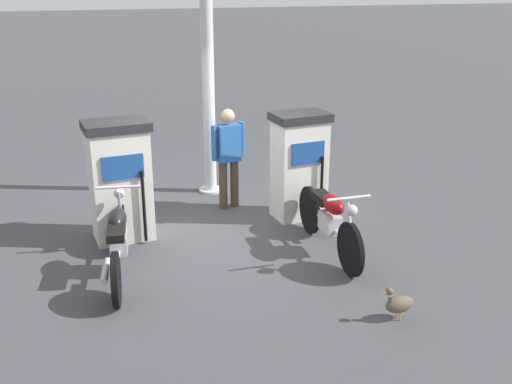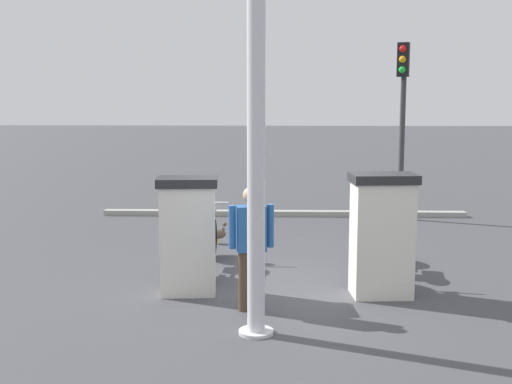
{
  "view_description": "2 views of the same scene",
  "coord_description": "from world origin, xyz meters",
  "px_view_note": "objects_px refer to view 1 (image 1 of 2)",
  "views": [
    {
      "loc": [
        7.8,
        -1.97,
        3.48
      ],
      "look_at": [
        1.39,
        0.1,
        1.08
      ],
      "focal_mm": 42.93,
      "sensor_mm": 36.0,
      "label": 1
    },
    {
      "loc": [
        -8.78,
        0.03,
        2.62
      ],
      "look_at": [
        0.9,
        0.43,
        1.24
      ],
      "focal_mm": 45.26,
      "sensor_mm": 36.0,
      "label": 2
    }
  ],
  "objects_px": {
    "motorcycle_far_pump": "(330,219)",
    "attendant_person": "(228,153)",
    "fuel_pump_near": "(120,180)",
    "fuel_pump_far": "(299,165)",
    "motorcycle_near_pump": "(118,240)",
    "wandering_duck": "(399,303)",
    "canopy_support_pole": "(207,59)"
  },
  "relations": [
    {
      "from": "motorcycle_near_pump",
      "to": "wandering_duck",
      "type": "relative_size",
      "value": 5.09
    },
    {
      "from": "motorcycle_near_pump",
      "to": "canopy_support_pole",
      "type": "distance_m",
      "value": 3.64
    },
    {
      "from": "wandering_duck",
      "to": "canopy_support_pole",
      "type": "relative_size",
      "value": 0.09
    },
    {
      "from": "wandering_duck",
      "to": "motorcycle_near_pump",
      "type": "bearing_deg",
      "value": -126.29
    },
    {
      "from": "fuel_pump_far",
      "to": "motorcycle_near_pump",
      "type": "relative_size",
      "value": 0.77
    },
    {
      "from": "attendant_person",
      "to": "canopy_support_pole",
      "type": "relative_size",
      "value": 0.34
    },
    {
      "from": "fuel_pump_far",
      "to": "motorcycle_far_pump",
      "type": "height_order",
      "value": "fuel_pump_far"
    },
    {
      "from": "fuel_pump_near",
      "to": "motorcycle_far_pump",
      "type": "relative_size",
      "value": 0.81
    },
    {
      "from": "motorcycle_near_pump",
      "to": "attendant_person",
      "type": "relative_size",
      "value": 1.31
    },
    {
      "from": "canopy_support_pole",
      "to": "motorcycle_far_pump",
      "type": "bearing_deg",
      "value": 17.31
    },
    {
      "from": "motorcycle_far_pump",
      "to": "attendant_person",
      "type": "relative_size",
      "value": 1.3
    },
    {
      "from": "fuel_pump_far",
      "to": "wandering_duck",
      "type": "distance_m",
      "value": 3.15
    },
    {
      "from": "motorcycle_near_pump",
      "to": "wandering_duck",
      "type": "xyz_separation_m",
      "value": [
        1.98,
        2.7,
        -0.26
      ]
    },
    {
      "from": "fuel_pump_far",
      "to": "wandering_duck",
      "type": "relative_size",
      "value": 3.94
    },
    {
      "from": "attendant_person",
      "to": "fuel_pump_near",
      "type": "bearing_deg",
      "value": -67.77
    },
    {
      "from": "motorcycle_near_pump",
      "to": "motorcycle_far_pump",
      "type": "bearing_deg",
      "value": 85.15
    },
    {
      "from": "motorcycle_far_pump",
      "to": "fuel_pump_near",
      "type": "bearing_deg",
      "value": -118.0
    },
    {
      "from": "fuel_pump_far",
      "to": "attendant_person",
      "type": "height_order",
      "value": "fuel_pump_far"
    },
    {
      "from": "fuel_pump_near",
      "to": "canopy_support_pole",
      "type": "distance_m",
      "value": 2.61
    },
    {
      "from": "motorcycle_near_pump",
      "to": "canopy_support_pole",
      "type": "relative_size",
      "value": 0.45
    },
    {
      "from": "fuel_pump_near",
      "to": "motorcycle_near_pump",
      "type": "relative_size",
      "value": 0.8
    },
    {
      "from": "fuel_pump_near",
      "to": "fuel_pump_far",
      "type": "xyz_separation_m",
      "value": [
        0.0,
        2.61,
        -0.03
      ]
    },
    {
      "from": "wandering_duck",
      "to": "fuel_pump_near",
      "type": "bearing_deg",
      "value": -140.71
    },
    {
      "from": "fuel_pump_near",
      "to": "motorcycle_far_pump",
      "type": "bearing_deg",
      "value": 62.0
    },
    {
      "from": "attendant_person",
      "to": "wandering_duck",
      "type": "height_order",
      "value": "attendant_person"
    },
    {
      "from": "fuel_pump_near",
      "to": "fuel_pump_far",
      "type": "bearing_deg",
      "value": 90.0
    },
    {
      "from": "fuel_pump_far",
      "to": "canopy_support_pole",
      "type": "relative_size",
      "value": 0.35
    },
    {
      "from": "fuel_pump_near",
      "to": "wandering_duck",
      "type": "relative_size",
      "value": 4.1
    },
    {
      "from": "fuel_pump_near",
      "to": "motorcycle_far_pump",
      "type": "xyz_separation_m",
      "value": [
        1.34,
        2.52,
        -0.36
      ]
    },
    {
      "from": "fuel_pump_near",
      "to": "canopy_support_pole",
      "type": "bearing_deg",
      "value": 133.23
    },
    {
      "from": "fuel_pump_far",
      "to": "motorcycle_near_pump",
      "type": "distance_m",
      "value": 3.02
    },
    {
      "from": "motorcycle_near_pump",
      "to": "attendant_person",
      "type": "distance_m",
      "value": 2.65
    }
  ]
}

